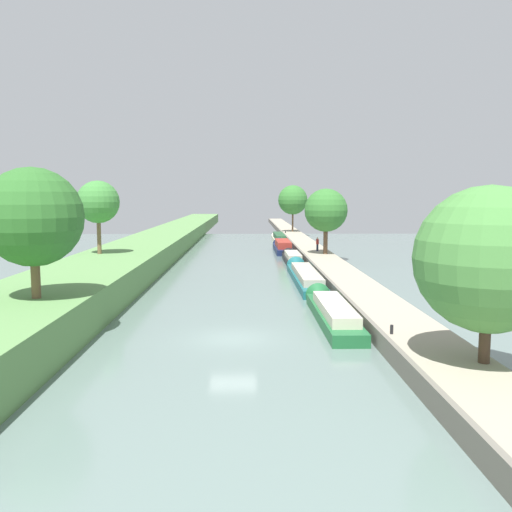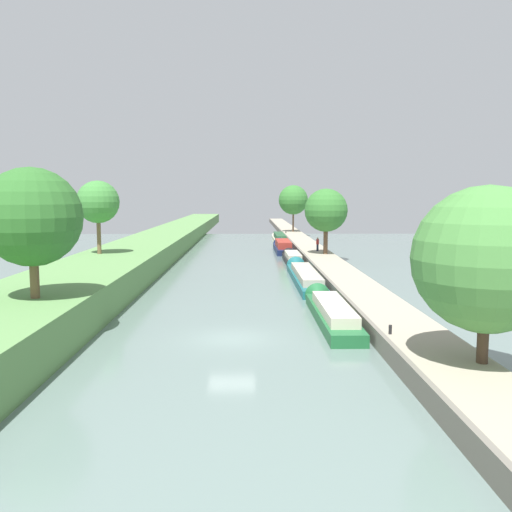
{
  "view_description": "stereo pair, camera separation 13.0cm",
  "coord_description": "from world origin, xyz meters",
  "px_view_note": "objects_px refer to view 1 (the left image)",
  "views": [
    {
      "loc": [
        0.72,
        -28.34,
        7.6
      ],
      "look_at": [
        1.79,
        30.85,
        1.0
      ],
      "focal_mm": 38.08,
      "sensor_mm": 36.0,
      "label": 1
    },
    {
      "loc": [
        0.85,
        -28.34,
        7.6
      ],
      "look_at": [
        1.79,
        30.85,
        1.0
      ],
      "focal_mm": 38.08,
      "sensor_mm": 36.0,
      "label": 2
    }
  ],
  "objects_px": {
    "narrowboat_green": "(331,311)",
    "person_walking": "(317,244)",
    "narrowboat_black": "(292,258)",
    "narrowboat_navy": "(282,247)",
    "narrowboat_cream": "(279,238)",
    "mooring_bollard_far": "(285,232)",
    "narrowboat_teal": "(304,276)",
    "mooring_bollard_near": "(392,329)"
  },
  "relations": [
    {
      "from": "narrowboat_green",
      "to": "person_walking",
      "type": "distance_m",
      "value": 32.56
    },
    {
      "from": "narrowboat_black",
      "to": "narrowboat_navy",
      "type": "distance_m",
      "value": 12.07
    },
    {
      "from": "narrowboat_cream",
      "to": "mooring_bollard_far",
      "type": "xyz_separation_m",
      "value": [
        1.68,
        8.07,
        0.55
      ]
    },
    {
      "from": "narrowboat_green",
      "to": "narrowboat_black",
      "type": "distance_m",
      "value": 29.14
    },
    {
      "from": "narrowboat_green",
      "to": "narrowboat_teal",
      "type": "xyz_separation_m",
      "value": [
        -0.05,
        15.04,
        -0.03
      ]
    },
    {
      "from": "narrowboat_navy",
      "to": "person_walking",
      "type": "xyz_separation_m",
      "value": [
        3.66,
        -8.84,
        1.16
      ]
    },
    {
      "from": "narrowboat_navy",
      "to": "narrowboat_cream",
      "type": "bearing_deg",
      "value": 88.45
    },
    {
      "from": "person_walking",
      "to": "mooring_bollard_near",
      "type": "distance_m",
      "value": 39.64
    },
    {
      "from": "narrowboat_green",
      "to": "person_walking",
      "type": "xyz_separation_m",
      "value": [
        3.37,
        32.36,
        1.28
      ]
    },
    {
      "from": "narrowboat_navy",
      "to": "person_walking",
      "type": "distance_m",
      "value": 9.63
    },
    {
      "from": "mooring_bollard_far",
      "to": "narrowboat_black",
      "type": "bearing_deg",
      "value": -92.89
    },
    {
      "from": "narrowboat_black",
      "to": "narrowboat_green",
      "type": "bearing_deg",
      "value": -90.06
    },
    {
      "from": "narrowboat_green",
      "to": "narrowboat_black",
      "type": "height_order",
      "value": "narrowboat_green"
    },
    {
      "from": "narrowboat_black",
      "to": "narrowboat_cream",
      "type": "bearing_deg",
      "value": 89.82
    },
    {
      "from": "mooring_bollard_far",
      "to": "mooring_bollard_near",
      "type": "bearing_deg",
      "value": -90.0
    },
    {
      "from": "narrowboat_teal",
      "to": "narrowboat_black",
      "type": "height_order",
      "value": "narrowboat_teal"
    },
    {
      "from": "narrowboat_teal",
      "to": "person_walking",
      "type": "bearing_deg",
      "value": 78.82
    },
    {
      "from": "mooring_bollard_far",
      "to": "narrowboat_teal",
      "type": "bearing_deg",
      "value": -92.16
    },
    {
      "from": "narrowboat_green",
      "to": "narrowboat_cream",
      "type": "distance_m",
      "value": 56.1
    },
    {
      "from": "narrowboat_cream",
      "to": "person_walking",
      "type": "height_order",
      "value": "person_walking"
    },
    {
      "from": "mooring_bollard_far",
      "to": "narrowboat_green",
      "type": "bearing_deg",
      "value": -91.6
    },
    {
      "from": "narrowboat_navy",
      "to": "mooring_bollard_far",
      "type": "relative_size",
      "value": 27.33
    },
    {
      "from": "mooring_bollard_near",
      "to": "person_walking",
      "type": "bearing_deg",
      "value": 87.73
    },
    {
      "from": "narrowboat_teal",
      "to": "mooring_bollard_far",
      "type": "distance_m",
      "value": 49.17
    },
    {
      "from": "narrowboat_black",
      "to": "person_walking",
      "type": "distance_m",
      "value": 4.83
    },
    {
      "from": "narrowboat_green",
      "to": "mooring_bollard_far",
      "type": "relative_size",
      "value": 28.39
    },
    {
      "from": "mooring_bollard_near",
      "to": "mooring_bollard_far",
      "type": "bearing_deg",
      "value": 90.0
    },
    {
      "from": "narrowboat_black",
      "to": "mooring_bollard_far",
      "type": "distance_m",
      "value": 35.08
    },
    {
      "from": "narrowboat_black",
      "to": "mooring_bollard_far",
      "type": "bearing_deg",
      "value": 87.11
    },
    {
      "from": "narrowboat_green",
      "to": "mooring_bollard_far",
      "type": "height_order",
      "value": "mooring_bollard_far"
    },
    {
      "from": "narrowboat_green",
      "to": "mooring_bollard_far",
      "type": "bearing_deg",
      "value": 88.4
    },
    {
      "from": "mooring_bollard_near",
      "to": "narrowboat_black",
      "type": "bearing_deg",
      "value": 92.78
    },
    {
      "from": "narrowboat_green",
      "to": "narrowboat_cream",
      "type": "relative_size",
      "value": 0.78
    },
    {
      "from": "narrowboat_navy",
      "to": "narrowboat_cream",
      "type": "distance_m",
      "value": 14.9
    },
    {
      "from": "narrowboat_teal",
      "to": "mooring_bollard_near",
      "type": "bearing_deg",
      "value": -85.25
    },
    {
      "from": "narrowboat_teal",
      "to": "person_walking",
      "type": "distance_m",
      "value": 17.71
    },
    {
      "from": "narrowboat_cream",
      "to": "mooring_bollard_far",
      "type": "bearing_deg",
      "value": 78.22
    },
    {
      "from": "person_walking",
      "to": "narrowboat_navy",
      "type": "bearing_deg",
      "value": 112.49
    },
    {
      "from": "narrowboat_green",
      "to": "narrowboat_cream",
      "type": "height_order",
      "value": "narrowboat_cream"
    },
    {
      "from": "narrowboat_cream",
      "to": "narrowboat_teal",
      "type": "bearing_deg",
      "value": -90.23
    },
    {
      "from": "mooring_bollard_near",
      "to": "narrowboat_navy",
      "type": "bearing_deg",
      "value": 92.47
    },
    {
      "from": "narrowboat_black",
      "to": "person_walking",
      "type": "xyz_separation_m",
      "value": [
        3.34,
        3.23,
        1.32
      ]
    }
  ]
}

